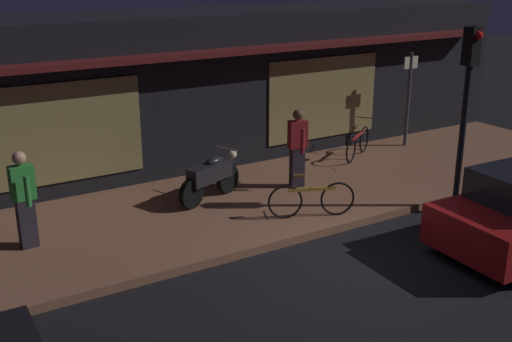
{
  "coord_description": "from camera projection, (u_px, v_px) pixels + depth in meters",
  "views": [
    {
      "loc": [
        -6.2,
        -7.25,
        4.73
      ],
      "look_at": [
        -0.33,
        2.4,
        0.95
      ],
      "focal_mm": 44.33,
      "sensor_mm": 36.0,
      "label": 1
    }
  ],
  "objects": [
    {
      "name": "bicycle_extra",
      "position": [
        311.0,
        199.0,
        11.75
      ],
      "size": [
        1.55,
        0.69,
        0.91
      ],
      "color": "black",
      "rests_on": "sidewalk_slab"
    },
    {
      "name": "sign_post",
      "position": [
        409.0,
        94.0,
        16.01
      ],
      "size": [
        0.44,
        0.09,
        2.4
      ],
      "color": "#47474C",
      "rests_on": "sidewalk_slab"
    },
    {
      "name": "person_photographer",
      "position": [
        24.0,
        198.0,
        10.36
      ],
      "size": [
        0.4,
        0.62,
        1.67
      ],
      "color": "#28232D",
      "rests_on": "sidewalk_slab"
    },
    {
      "name": "bicycle_parked",
      "position": [
        358.0,
        143.0,
        15.34
      ],
      "size": [
        1.43,
        0.9,
        0.91
      ],
      "color": "black",
      "rests_on": "sidewalk_slab"
    },
    {
      "name": "storefront_building",
      "position": [
        181.0,
        89.0,
        15.03
      ],
      "size": [
        18.0,
        3.3,
        3.6
      ],
      "color": "black",
      "rests_on": "ground_plane"
    },
    {
      "name": "sidewalk_slab",
      "position": [
        254.0,
        201.0,
        12.83
      ],
      "size": [
        18.0,
        4.0,
        0.15
      ],
      "primitive_type": "cube",
      "color": "brown",
      "rests_on": "ground_plane"
    },
    {
      "name": "ground_plane",
      "position": [
        348.0,
        262.0,
        10.43
      ],
      "size": [
        60.0,
        60.0,
        0.0
      ],
      "primitive_type": "plane",
      "color": "black"
    },
    {
      "name": "traffic_light_pole",
      "position": [
        467.0,
        88.0,
        11.68
      ],
      "size": [
        0.24,
        0.33,
        3.6
      ],
      "color": "black",
      "rests_on": "ground_plane"
    },
    {
      "name": "person_bystander",
      "position": [
        297.0,
        147.0,
        13.19
      ],
      "size": [
        0.42,
        0.62,
        1.67
      ],
      "color": "#28232D",
      "rests_on": "sidewalk_slab"
    },
    {
      "name": "motorcycle",
      "position": [
        211.0,
        176.0,
        12.57
      ],
      "size": [
        1.62,
        0.82,
        0.97
      ],
      "color": "black",
      "rests_on": "sidewalk_slab"
    }
  ]
}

